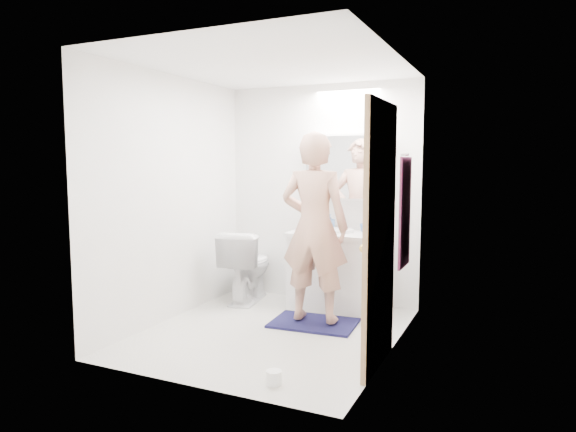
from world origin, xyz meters
The scene contains 23 objects.
floor centered at (0.00, 0.00, 0.00)m, with size 2.50×2.50×0.00m, color silver.
ceiling centered at (0.00, 0.00, 2.40)m, with size 2.50×2.50×0.00m, color white.
wall_back centered at (0.00, 1.25, 1.20)m, with size 2.50×2.50×0.00m, color white.
wall_front centered at (0.00, -1.25, 1.20)m, with size 2.50×2.50×0.00m, color white.
wall_left centered at (-1.10, 0.00, 1.20)m, with size 2.50×2.50×0.00m, color white.
wall_right centered at (1.10, 0.00, 1.20)m, with size 2.50×2.50×0.00m, color white.
vanity_cabinet centered at (0.28, 0.96, 0.39)m, with size 0.90×0.55×0.78m, color silver.
countertop centered at (0.28, 0.96, 0.80)m, with size 0.95×0.58×0.04m, color white.
sink_basin centered at (0.28, 0.99, 0.84)m, with size 0.36×0.36×0.03m, color silver.
faucet centered at (0.28, 1.19, 0.90)m, with size 0.02×0.02×0.16m, color silver.
medicine_cabinet centered at (0.30, 1.18, 1.50)m, with size 0.88×0.14×0.70m, color white.
mirror_panel centered at (0.30, 1.10, 1.50)m, with size 0.84×0.01×0.66m, color silver.
toilet centered at (-0.73, 0.85, 0.40)m, with size 0.45×0.79×0.80m, color white.
bath_rug centered at (0.27, 0.37, 0.01)m, with size 0.80×0.55×0.02m, color #121338.
person centered at (0.27, 0.37, 0.94)m, with size 0.65×0.43×1.79m, color tan.
door centered at (1.08, -0.35, 1.00)m, with size 0.04×0.80×2.00m, color #A87954.
door_knob centered at (1.04, -0.65, 0.95)m, with size 0.06×0.06×0.06m, color gold.
towel centered at (1.08, 0.55, 1.10)m, with size 0.02×0.42×1.00m, color #111536.
towel_hook centered at (1.07, 0.55, 1.62)m, with size 0.02×0.02×0.07m, color silver.
soap_bottle_a centered at (-0.08, 1.11, 0.93)m, with size 0.08×0.08×0.21m, color #F0ED9B.
soap_bottle_b centered at (0.14, 1.15, 0.91)m, with size 0.08×0.08×0.17m, color #4F77AB.
toothbrush_cup centered at (0.53, 1.12, 0.86)m, with size 0.09×0.09×0.08m, color #3960AC.
toilet_paper_roll centered at (0.51, -0.99, 0.05)m, with size 0.11×0.11×0.10m, color white.
Camera 1 is at (2.02, -4.06, 1.55)m, focal length 31.76 mm.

